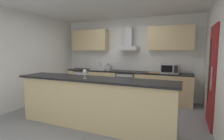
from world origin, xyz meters
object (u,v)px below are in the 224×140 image
(refrigerator, at_px, (85,83))
(sink, at_px, (99,69))
(oven, at_px, (127,85))
(chopping_board, at_px, (155,72))
(range_hood, at_px, (129,43))
(microwave, at_px, (170,68))
(wine_glass, at_px, (85,72))
(kettle, at_px, (108,67))

(refrigerator, xyz_separation_m, sink, (0.57, 0.01, 0.50))
(oven, height_order, chopping_board, chopping_board)
(sink, height_order, range_hood, range_hood)
(oven, relative_size, microwave, 1.60)
(wine_glass, xyz_separation_m, chopping_board, (0.99, 2.28, -0.22))
(wine_glass, bearing_deg, range_hood, 87.07)
(oven, bearing_deg, refrigerator, -179.90)
(oven, distance_m, range_hood, 1.33)
(kettle, bearing_deg, microwave, 0.17)
(oven, bearing_deg, microwave, -1.25)
(range_hood, bearing_deg, chopping_board, -10.08)
(wine_glass, bearing_deg, sink, 110.54)
(oven, bearing_deg, kettle, -176.99)
(oven, xyz_separation_m, kettle, (-0.64, -0.03, 0.55))
(refrigerator, relative_size, wine_glass, 4.78)
(refrigerator, bearing_deg, chopping_board, -0.50)
(microwave, bearing_deg, oven, 178.75)
(oven, relative_size, range_hood, 1.11)
(oven, distance_m, wine_glass, 2.40)
(wine_glass, height_order, chopping_board, wine_glass)
(sink, height_order, wine_glass, wine_glass)
(kettle, distance_m, range_hood, 1.02)
(sink, bearing_deg, wine_glass, -69.46)
(microwave, relative_size, range_hood, 0.69)
(oven, xyz_separation_m, sink, (-0.99, 0.01, 0.47))
(chopping_board, bearing_deg, microwave, -0.58)
(microwave, bearing_deg, refrigerator, 179.49)
(oven, height_order, sink, sink)
(microwave, relative_size, chopping_board, 1.47)
(refrigerator, relative_size, sink, 1.70)
(kettle, bearing_deg, range_hood, 14.28)
(kettle, relative_size, range_hood, 0.40)
(oven, height_order, microwave, microwave)
(sink, height_order, kettle, sink)
(oven, relative_size, kettle, 2.77)
(oven, height_order, range_hood, range_hood)
(oven, bearing_deg, chopping_board, -1.58)
(oven, xyz_separation_m, refrigerator, (-1.56, -0.00, -0.03))
(refrigerator, xyz_separation_m, wine_glass, (1.43, -2.30, 0.70))
(microwave, relative_size, wine_glass, 2.81)
(refrigerator, height_order, chopping_board, chopping_board)
(wine_glass, bearing_deg, chopping_board, 66.63)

